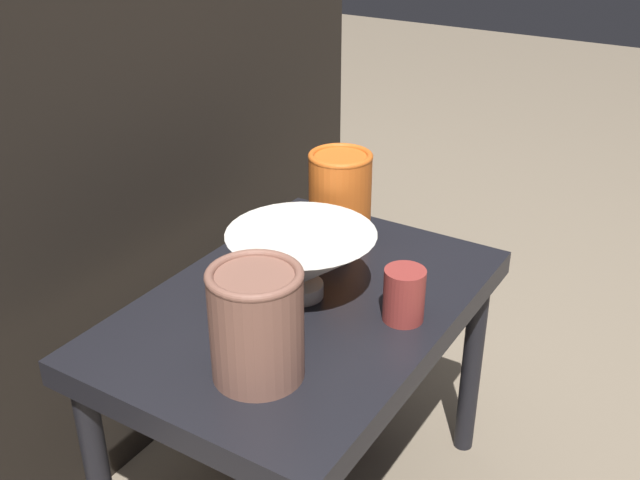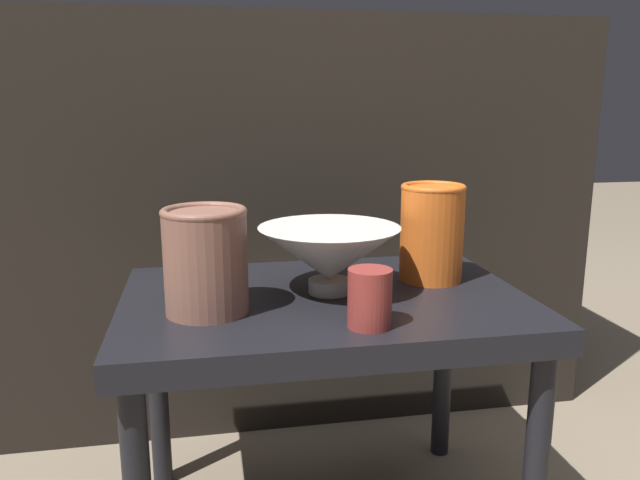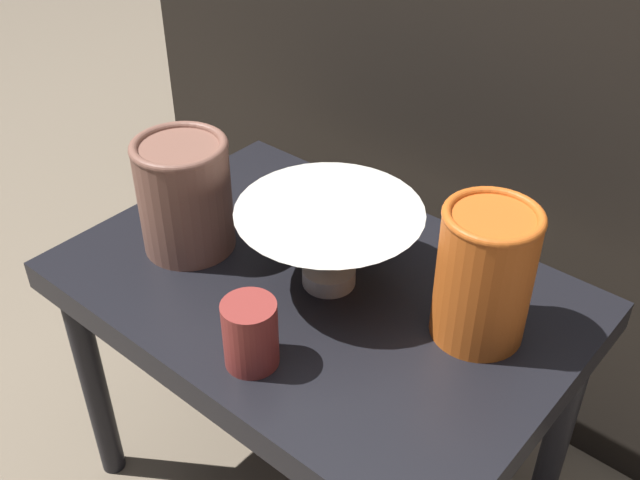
# 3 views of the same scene
# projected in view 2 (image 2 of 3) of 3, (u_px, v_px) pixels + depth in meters

# --- Properties ---
(table) EXTENTS (0.63, 0.43, 0.42)m
(table) POSITION_uv_depth(u_px,v_px,m) (324.00, 325.00, 1.00)
(table) COLOR black
(table) RESTS_ON ground_plane
(couch_backdrop) EXTENTS (1.37, 0.50, 0.89)m
(couch_backdrop) POSITION_uv_depth(u_px,v_px,m) (279.00, 213.00, 1.54)
(couch_backdrop) COLOR black
(couch_backdrop) RESTS_ON ground_plane
(bowl) EXTENTS (0.22, 0.22, 0.11)m
(bowl) POSITION_uv_depth(u_px,v_px,m) (329.00, 254.00, 0.98)
(bowl) COLOR silver
(bowl) RESTS_ON table
(vase_textured_left) EXTENTS (0.12, 0.12, 0.15)m
(vase_textured_left) POSITION_uv_depth(u_px,v_px,m) (206.00, 259.00, 0.89)
(vase_textured_left) COLOR brown
(vase_textured_left) RESTS_ON table
(vase_colorful_right) EXTENTS (0.11, 0.11, 0.16)m
(vase_colorful_right) POSITION_uv_depth(u_px,v_px,m) (432.00, 231.00, 1.05)
(vase_colorful_right) COLOR orange
(vase_colorful_right) RESTS_ON table
(cup) EXTENTS (0.06, 0.06, 0.08)m
(cup) POSITION_uv_depth(u_px,v_px,m) (370.00, 298.00, 0.84)
(cup) COLOR maroon
(cup) RESTS_ON table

